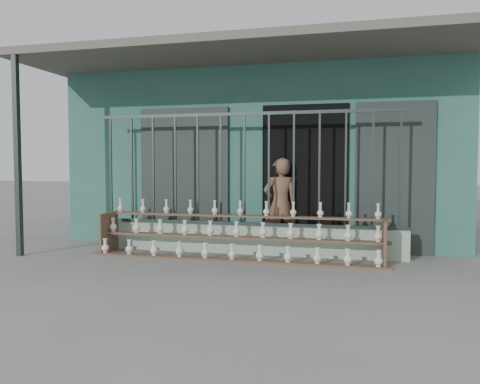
# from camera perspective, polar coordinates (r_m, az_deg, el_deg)

# --- Properties ---
(ground) EXTENTS (60.00, 60.00, 0.00)m
(ground) POSITION_cam_1_polar(r_m,az_deg,el_deg) (6.33, -2.23, -9.59)
(ground) COLOR slate
(workshop_building) EXTENTS (7.40, 6.60, 3.21)m
(workshop_building) POSITION_cam_1_polar(r_m,az_deg,el_deg) (10.30, 4.41, 4.45)
(workshop_building) COLOR #2E6156
(workshop_building) RESTS_ON ground
(parapet_wall) EXTENTS (5.00, 0.20, 0.45)m
(parapet_wall) POSITION_cam_1_polar(r_m,az_deg,el_deg) (7.52, 0.56, -5.78)
(parapet_wall) COLOR #A3BEA3
(parapet_wall) RESTS_ON ground
(security_fence) EXTENTS (5.00, 0.04, 1.80)m
(security_fence) POSITION_cam_1_polar(r_m,az_deg,el_deg) (7.42, 0.56, 2.82)
(security_fence) COLOR #283330
(security_fence) RESTS_ON parapet_wall
(shelf_rack) EXTENTS (4.50, 0.68, 0.85)m
(shelf_rack) POSITION_cam_1_polar(r_m,az_deg,el_deg) (7.11, -0.48, -5.21)
(shelf_rack) COLOR brown
(shelf_rack) RESTS_ON ground
(elderly_woman) EXTENTS (0.66, 0.55, 1.53)m
(elderly_woman) POSITION_cam_1_polar(r_m,az_deg,el_deg) (7.63, 4.94, -1.58)
(elderly_woman) COLOR brown
(elderly_woman) RESTS_ON ground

